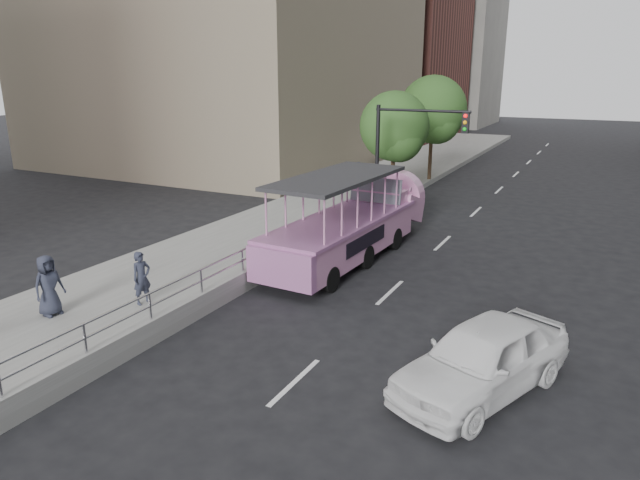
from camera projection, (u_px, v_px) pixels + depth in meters
ground at (299, 337)px, 14.76m from camera, size 160.00×160.00×0.00m
sidewalk at (296, 220)px, 25.77m from camera, size 5.50×80.00×0.30m
kerb_wall at (243, 277)px, 17.70m from camera, size 0.24×30.00×0.36m
guardrail at (242, 257)px, 17.51m from camera, size 0.07×22.00×0.71m
duck_boat at (354, 224)px, 21.01m from camera, size 2.78×9.74×3.20m
car at (482, 358)px, 12.03m from camera, size 3.50×5.01×1.58m
pedestrian_near at (142, 278)px, 15.93m from camera, size 0.48×0.63×1.52m
pedestrian_far at (48, 285)px, 15.17m from camera, size 0.62×0.87×1.67m
parking_sign at (354, 189)px, 24.05m from camera, size 0.18×0.65×2.95m
traffic_signal at (403, 145)px, 25.18m from camera, size 4.20×0.32×5.20m
street_tree_near at (395, 129)px, 28.71m from camera, size 3.52×3.52×5.72m
street_tree_far at (434, 112)px, 33.60m from camera, size 3.97×3.97×6.45m
midrise_brick at (371, 8)px, 59.90m from camera, size 18.00×16.00×26.00m
midrise_stone_b at (432, 44)px, 73.52m from camera, size 16.00×14.00×20.00m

